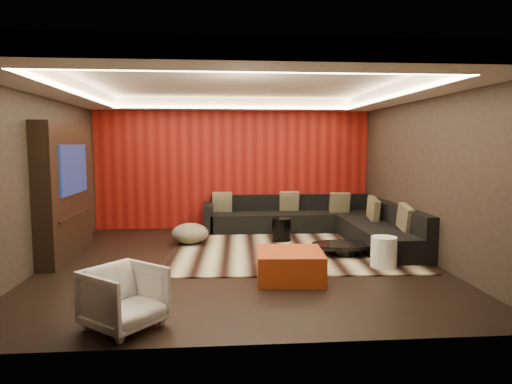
{
  "coord_description": "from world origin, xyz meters",
  "views": [
    {
      "loc": [
        -0.34,
        -7.05,
        1.86
      ],
      "look_at": [
        0.3,
        0.6,
        1.05
      ],
      "focal_mm": 32.0,
      "sensor_mm": 36.0,
      "label": 1
    }
  ],
  "objects": [
    {
      "name": "tv_shelf",
      "position": [
        -2.69,
        0.6,
        0.7
      ],
      "size": [
        0.04,
        1.6,
        0.04
      ],
      "primitive_type": "cube",
      "color": "black",
      "rests_on": "ground"
    },
    {
      "name": "soffit_front",
      "position": [
        0.0,
        -2.7,
        2.69
      ],
      "size": [
        6.0,
        0.6,
        0.22
      ],
      "primitive_type": "cube",
      "color": "silver",
      "rests_on": "ground"
    },
    {
      "name": "soffit_back",
      "position": [
        0.0,
        2.7,
        2.69
      ],
      "size": [
        6.0,
        0.6,
        0.22
      ],
      "primitive_type": "cube",
      "color": "silver",
      "rests_on": "ground"
    },
    {
      "name": "cove_front",
      "position": [
        0.0,
        -2.36,
        2.6
      ],
      "size": [
        4.8,
        0.08,
        0.04
      ],
      "primitive_type": "cube",
      "color": "#FFD899",
      "rests_on": "ground"
    },
    {
      "name": "white_side_table",
      "position": [
        2.13,
        -0.53,
        0.24
      ],
      "size": [
        0.4,
        0.4,
        0.48
      ],
      "primitive_type": "cylinder",
      "rotation": [
        0.0,
        0.0,
        -0.03
      ],
      "color": "white",
      "rests_on": "floor"
    },
    {
      "name": "cove_right",
      "position": [
        2.36,
        0.0,
        2.6
      ],
      "size": [
        0.08,
        4.8,
        0.04
      ],
      "primitive_type": "cube",
      "color": "#FFD899",
      "rests_on": "ground"
    },
    {
      "name": "rug",
      "position": [
        0.88,
        0.6,
        0.01
      ],
      "size": [
        4.13,
        3.17,
        0.02
      ],
      "primitive_type": "cube",
      "rotation": [
        0.0,
        0.0,
        -0.04
      ],
      "color": "#C0B58C",
      "rests_on": "floor"
    },
    {
      "name": "drum_stool",
      "position": [
        0.86,
        1.46,
        0.24
      ],
      "size": [
        0.48,
        0.48,
        0.43
      ],
      "primitive_type": "cylinder",
      "rotation": [
        0.0,
        0.0,
        -0.41
      ],
      "color": "black",
      "rests_on": "rug"
    },
    {
      "name": "armchair",
      "position": [
        -1.29,
        -2.5,
        0.32
      ],
      "size": [
        0.96,
        0.96,
        0.63
      ],
      "primitive_type": "imported",
      "rotation": [
        0.0,
        0.0,
        0.87
      ],
      "color": "silver",
      "rests_on": "floor"
    },
    {
      "name": "coffee_table",
      "position": [
        1.76,
        0.27,
        0.11
      ],
      "size": [
        1.17,
        1.17,
        0.19
      ],
      "primitive_type": "cylinder",
      "rotation": [
        0.0,
        0.0,
        -0.04
      ],
      "color": "black",
      "rests_on": "rug"
    },
    {
      "name": "floor",
      "position": [
        0.0,
        0.0,
        -0.01
      ],
      "size": [
        6.0,
        6.0,
        0.02
      ],
      "primitive_type": "cube",
      "color": "black",
      "rests_on": "ground"
    },
    {
      "name": "ceiling",
      "position": [
        0.0,
        0.0,
        2.81
      ],
      "size": [
        6.0,
        6.0,
        0.02
      ],
      "primitive_type": "cube",
      "color": "silver",
      "rests_on": "ground"
    },
    {
      "name": "tv_surround",
      "position": [
        -2.85,
        0.6,
        1.1
      ],
      "size": [
        0.3,
        2.0,
        2.2
      ],
      "primitive_type": "cube",
      "color": "black",
      "rests_on": "ground"
    },
    {
      "name": "throw_pillows",
      "position": [
        1.72,
        1.89,
        0.62
      ],
      "size": [
        3.31,
        2.82,
        0.5
      ],
      "color": "tan",
      "rests_on": "sectional_sofa"
    },
    {
      "name": "cove_back",
      "position": [
        0.0,
        2.36,
        2.6
      ],
      "size": [
        4.8,
        0.08,
        0.04
      ],
      "primitive_type": "cube",
      "color": "#FFD899",
      "rests_on": "ground"
    },
    {
      "name": "striped_pouf",
      "position": [
        -0.87,
        1.35,
        0.21
      ],
      "size": [
        0.84,
        0.84,
        0.38
      ],
      "primitive_type": "ellipsoid",
      "rotation": [
        0.0,
        0.0,
        -0.26
      ],
      "color": "beige",
      "rests_on": "rug"
    },
    {
      "name": "soffit_right",
      "position": [
        2.7,
        0.0,
        2.69
      ],
      "size": [
        0.6,
        4.8,
        0.22
      ],
      "primitive_type": "cube",
      "color": "silver",
      "rests_on": "ground"
    },
    {
      "name": "sectional_sofa",
      "position": [
        1.73,
        1.86,
        0.26
      ],
      "size": [
        3.65,
        3.5,
        0.75
      ],
      "color": "black",
      "rests_on": "floor"
    },
    {
      "name": "wall_right",
      "position": [
        3.01,
        0.0,
        1.4
      ],
      "size": [
        0.02,
        6.0,
        2.8
      ],
      "primitive_type": "cube",
      "color": "black",
      "rests_on": "ground"
    },
    {
      "name": "cove_left",
      "position": [
        -2.36,
        0.0,
        2.6
      ],
      "size": [
        0.08,
        4.8,
        0.04
      ],
      "primitive_type": "cube",
      "color": "#FFD899",
      "rests_on": "ground"
    },
    {
      "name": "tv_screen",
      "position": [
        -2.69,
        0.6,
        1.45
      ],
      "size": [
        0.04,
        1.3,
        0.8
      ],
      "primitive_type": "cube",
      "color": "black",
      "rests_on": "ground"
    },
    {
      "name": "wall_left",
      "position": [
        -3.01,
        0.0,
        1.4
      ],
      "size": [
        0.02,
        6.0,
        2.8
      ],
      "primitive_type": "cube",
      "color": "black",
      "rests_on": "ground"
    },
    {
      "name": "red_feature_wall",
      "position": [
        0.0,
        2.97,
        1.4
      ],
      "size": [
        5.98,
        0.05,
        2.78
      ],
      "primitive_type": "cube",
      "color": "#6B0C0A",
      "rests_on": "ground"
    },
    {
      "name": "soffit_left",
      "position": [
        -2.7,
        0.0,
        2.69
      ],
      "size": [
        0.6,
        4.8,
        0.22
      ],
      "primitive_type": "cube",
      "color": "silver",
      "rests_on": "ground"
    },
    {
      "name": "wall_back",
      "position": [
        0.0,
        3.01,
        1.4
      ],
      "size": [
        6.0,
        0.02,
        2.8
      ],
      "primitive_type": "cube",
      "color": "black",
      "rests_on": "ground"
    },
    {
      "name": "orange_ottoman",
      "position": [
        0.64,
        -0.98,
        0.2
      ],
      "size": [
        0.96,
        0.96,
        0.4
      ],
      "primitive_type": "cube",
      "rotation": [
        0.0,
        0.0,
        -0.07
      ],
      "color": "maroon",
      "rests_on": "floor"
    }
  ]
}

